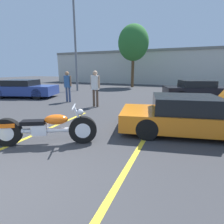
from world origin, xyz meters
The scene contains 11 objects.
parking_stripe_foreground centered at (-1.38, 2.15, 0.00)m, with size 0.12×5.98×0.01m, color yellow.
parking_stripe_middle centered at (1.71, 2.15, 0.00)m, with size 0.12×5.98×0.01m, color yellow.
far_building centered at (0.00, 23.65, 2.34)m, with size 32.00×4.20×4.40m.
light_pole centered at (-6.36, 12.28, 4.57)m, with size 1.21×0.28×8.37m.
tree_background centered at (-2.76, 17.70, 4.64)m, with size 3.24×3.24×6.52m.
motorcycle centered at (-0.56, 1.84, 0.42)m, with size 2.36×1.36×0.99m.
show_car_hood_open centered at (2.86, 4.14, 0.55)m, with size 4.34×2.54×1.85m.
parked_car_left_row centered at (-7.71, 7.55, 0.59)m, with size 4.64×3.02×1.20m.
parked_car_right_row centered at (3.42, 10.56, 0.61)m, with size 4.35×2.92×1.25m.
spectator_near_motorcycle centered at (-1.56, 6.51, 1.10)m, with size 0.52×0.24×1.84m.
spectator_by_show_car centered at (-3.71, 7.14, 1.07)m, with size 0.52×0.23×1.78m.
Camera 1 is at (2.59, -1.41, 1.87)m, focal length 28.00 mm.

